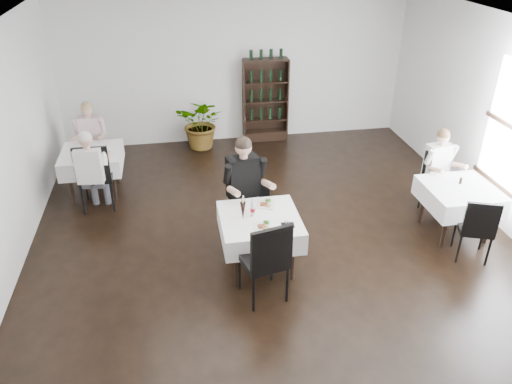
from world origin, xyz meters
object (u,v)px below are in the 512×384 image
(main_table, at_px, (260,227))
(potted_tree, at_px, (202,123))
(wine_shelf, at_px, (265,101))
(diner_main, at_px, (246,184))

(main_table, xyz_separation_m, potted_tree, (-0.44, 4.11, -0.09))
(wine_shelf, relative_size, main_table, 1.70)
(main_table, distance_m, diner_main, 0.72)
(potted_tree, xyz_separation_m, diner_main, (0.35, -3.47, 0.40))
(main_table, bearing_deg, potted_tree, 96.04)
(diner_main, bearing_deg, main_table, -82.63)
(potted_tree, bearing_deg, diner_main, -84.21)
(main_table, height_order, diner_main, diner_main)
(main_table, bearing_deg, diner_main, 97.37)
(wine_shelf, height_order, diner_main, wine_shelf)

